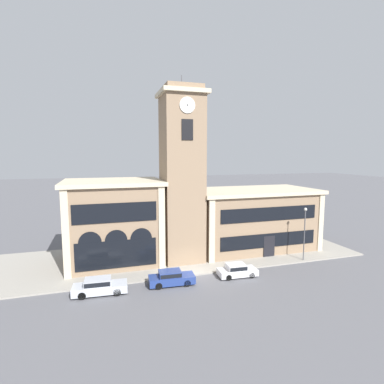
# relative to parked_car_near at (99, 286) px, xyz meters

# --- Properties ---
(ground_plane) EXTENTS (300.00, 300.00, 0.00)m
(ground_plane) POSITION_rel_parked_car_near_xyz_m (9.52, 1.35, -0.76)
(ground_plane) COLOR #56565B
(sidewalk_kerb) EXTENTS (44.52, 13.22, 0.15)m
(sidewalk_kerb) POSITION_rel_parked_car_near_xyz_m (9.52, 7.95, -0.69)
(sidewalk_kerb) COLOR gray
(sidewalk_kerb) RESTS_ON ground_plane
(clock_tower) EXTENTS (5.20, 5.20, 21.40)m
(clock_tower) POSITION_rel_parked_car_near_xyz_m (9.52, 6.42, 9.37)
(clock_tower) COLOR #897056
(clock_tower) RESTS_ON ground_plane
(town_hall_left_wing) EXTENTS (11.07, 9.09, 9.66)m
(town_hall_left_wing) POSITION_rel_parked_car_near_xyz_m (1.78, 8.33, 4.09)
(town_hall_left_wing) COLOR #897056
(town_hall_left_wing) RESTS_ON ground_plane
(town_hall_right_wing) EXTENTS (16.41, 9.09, 8.02)m
(town_hall_right_wing) POSITION_rel_parked_car_near_xyz_m (19.92, 8.34, 3.27)
(town_hall_right_wing) COLOR #897056
(town_hall_right_wing) RESTS_ON ground_plane
(parked_car_near) EXTENTS (4.90, 2.01, 1.46)m
(parked_car_near) POSITION_rel_parked_car_near_xyz_m (0.00, 0.00, 0.00)
(parked_car_near) COLOR #B2B7C1
(parked_car_near) RESTS_ON ground_plane
(parked_car_mid) EXTENTS (4.51, 1.97, 1.42)m
(parked_car_mid) POSITION_rel_parked_car_near_xyz_m (6.66, -0.00, -0.02)
(parked_car_mid) COLOR navy
(parked_car_mid) RESTS_ON ground_plane
(parked_car_far) EXTENTS (4.13, 2.01, 1.33)m
(parked_car_far) POSITION_rel_parked_car_near_xyz_m (13.63, -0.00, -0.07)
(parked_car_far) COLOR silver
(parked_car_far) RESTS_ON ground_plane
(street_lamp) EXTENTS (0.36, 0.36, 6.28)m
(street_lamp) POSITION_rel_parked_car_near_xyz_m (23.18, 1.83, 3.46)
(street_lamp) COLOR #4C4C51
(street_lamp) RESTS_ON sidewalk_kerb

